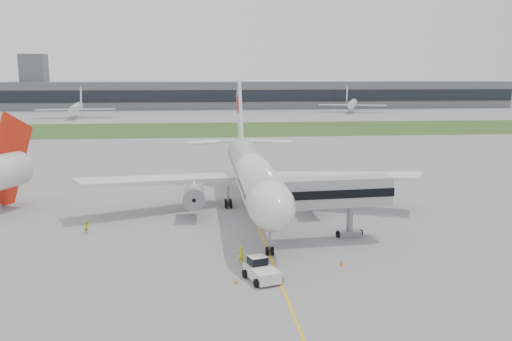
{
  "coord_description": "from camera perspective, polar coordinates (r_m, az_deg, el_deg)",
  "views": [
    {
      "loc": [
        -7.33,
        -72.48,
        19.15
      ],
      "look_at": [
        0.28,
        2.0,
        6.15
      ],
      "focal_mm": 40.0,
      "sensor_mm": 36.0,
      "label": 1
    }
  ],
  "objects": [
    {
      "name": "distant_aircraft_right",
      "position": [
        276.9,
        9.61,
        5.75
      ],
      "size": [
        38.74,
        36.35,
        12.1
      ],
      "primitive_type": null,
      "rotation": [
        0.0,
        0.0,
        -0.31
      ],
      "color": "silver",
      "rests_on": "ground"
    },
    {
      "name": "ground_crew_near",
      "position": [
        57.91,
        -1.53,
        -8.45
      ],
      "size": [
        0.83,
        0.7,
        1.94
      ],
      "primitive_type": "imported",
      "rotation": [
        0.0,
        0.0,
        3.54
      ],
      "color": "gold",
      "rests_on": "ground"
    },
    {
      "name": "pushback_tug",
      "position": [
        53.89,
        0.5,
        -9.92
      ],
      "size": [
        3.64,
        4.44,
        2.02
      ],
      "rotation": [
        0.0,
        0.0,
        0.33
      ],
      "color": "silver",
      "rests_on": "ground"
    },
    {
      "name": "control_tower",
      "position": [
        316.08,
        -21.09,
        5.72
      ],
      "size": [
        12.0,
        12.0,
        56.0
      ],
      "primitive_type": null,
      "color": "slate",
      "rests_on": "ground"
    },
    {
      "name": "jet_bridge",
      "position": [
        65.11,
        6.15,
        -2.28
      ],
      "size": [
        16.15,
        5.92,
        7.48
      ],
      "rotation": [
        0.0,
        0.0,
        0.09
      ],
      "color": "#9B9B9D",
      "rests_on": "ground"
    },
    {
      "name": "airliner",
      "position": [
        78.86,
        -0.41,
        -0.0
      ],
      "size": [
        48.13,
        53.95,
        17.88
      ],
      "color": "silver",
      "rests_on": "ground"
    },
    {
      "name": "ground",
      "position": [
        75.33,
        -0.05,
        -4.88
      ],
      "size": [
        600.0,
        600.0,
        0.0
      ],
      "primitive_type": "plane",
      "color": "gray",
      "rests_on": "ground"
    },
    {
      "name": "ground_crew_far",
      "position": [
        71.58,
        -16.54,
        -5.44
      ],
      "size": [
        0.94,
        0.96,
        1.56
      ],
      "primitive_type": "imported",
      "rotation": [
        0.0,
        0.0,
        0.88
      ],
      "color": "yellow",
      "rests_on": "ground"
    },
    {
      "name": "distant_aircraft_left",
      "position": [
        252.25,
        -17.49,
        5.04
      ],
      "size": [
        35.09,
        31.76,
        12.28
      ],
      "primitive_type": null,
      "rotation": [
        0.0,
        0.0,
        0.11
      ],
      "color": "silver",
      "rests_on": "ground"
    },
    {
      "name": "apron_markings",
      "position": [
        70.53,
        0.36,
        -5.91
      ],
      "size": [
        70.0,
        70.0,
        0.04
      ],
      "primitive_type": null,
      "color": "#FFB216",
      "rests_on": "ground"
    },
    {
      "name": "grass_strip",
      "position": [
        193.57,
        -3.64,
        4.15
      ],
      "size": [
        600.0,
        50.0,
        0.02
      ],
      "primitive_type": "cube",
      "color": "#2E4B1C",
      "rests_on": "ground"
    },
    {
      "name": "safety_cone_right",
      "position": [
        58.38,
        8.52,
        -9.12
      ],
      "size": [
        0.41,
        0.41,
        0.56
      ],
      "primitive_type": "cone",
      "color": "orange",
      "rests_on": "ground"
    },
    {
      "name": "safety_cone_left",
      "position": [
        53.17,
        -2.0,
        -10.97
      ],
      "size": [
        0.38,
        0.38,
        0.53
      ],
      "primitive_type": "cone",
      "color": "orange",
      "rests_on": "ground"
    },
    {
      "name": "terminal_building",
      "position": [
        302.69,
        -4.48,
        7.52
      ],
      "size": [
        320.0,
        22.3,
        14.0
      ],
      "color": "slate",
      "rests_on": "ground"
    }
  ]
}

